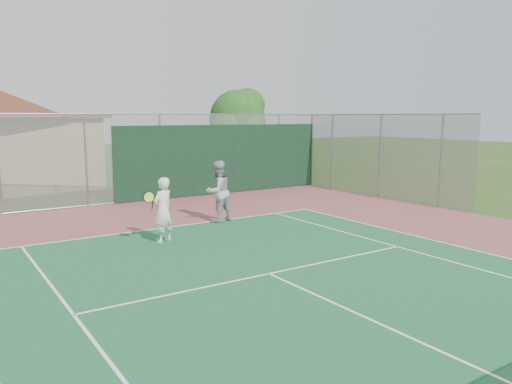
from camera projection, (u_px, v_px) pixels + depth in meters
back_fence at (163, 159)px, 20.46m from camera, size 20.08×0.11×3.53m
side_fence_right at (380, 156)px, 21.07m from camera, size 0.08×9.00×3.50m
tree at (239, 119)px, 27.10m from camera, size 3.54×3.36×4.94m
player_white_front at (163, 211)px, 13.44m from camera, size 1.05×0.67×1.77m
player_grey_back at (218, 192)px, 16.10m from camera, size 1.11×0.96×1.98m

